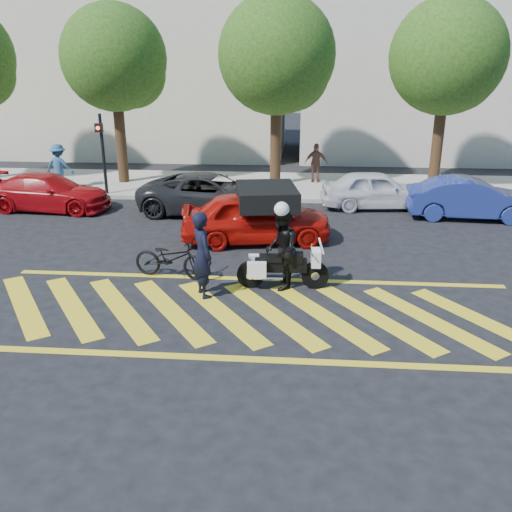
# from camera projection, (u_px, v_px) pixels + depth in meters

# --- Properties ---
(ground) EXTENTS (90.00, 90.00, 0.00)m
(ground) POSITION_uv_depth(u_px,v_px,m) (248.00, 313.00, 11.63)
(ground) COLOR black
(ground) RESTS_ON ground
(sidewalk) EXTENTS (60.00, 5.00, 0.15)m
(sidewalk) POSITION_uv_depth(u_px,v_px,m) (275.00, 186.00, 22.84)
(sidewalk) COLOR #9E998E
(sidewalk) RESTS_ON ground
(crosswalk) EXTENTS (12.33, 4.00, 0.01)m
(crosswalk) POSITION_uv_depth(u_px,v_px,m) (247.00, 313.00, 11.64)
(crosswalk) COLOR yellow
(crosswalk) RESTS_ON ground
(building_left) EXTENTS (16.00, 8.00, 10.00)m
(building_left) POSITION_uv_depth(u_px,v_px,m) (141.00, 61.00, 30.17)
(building_left) COLOR beige
(building_left) RESTS_ON ground
(building_right) EXTENTS (16.00, 8.00, 11.00)m
(building_right) POSITION_uv_depth(u_px,v_px,m) (454.00, 51.00, 28.71)
(building_right) COLOR beige
(building_right) RESTS_ON ground
(tree_left) EXTENTS (4.20, 4.20, 7.26)m
(tree_left) POSITION_uv_depth(u_px,v_px,m) (118.00, 62.00, 21.68)
(tree_left) COLOR black
(tree_left) RESTS_ON ground
(tree_center) EXTENTS (4.60, 4.60, 7.56)m
(tree_center) POSITION_uv_depth(u_px,v_px,m) (280.00, 59.00, 21.16)
(tree_center) COLOR black
(tree_center) RESTS_ON ground
(tree_right) EXTENTS (4.40, 4.40, 7.41)m
(tree_right) POSITION_uv_depth(u_px,v_px,m) (450.00, 61.00, 20.68)
(tree_right) COLOR black
(tree_right) RESTS_ON ground
(signal_pole) EXTENTS (0.28, 0.43, 3.20)m
(signal_pole) POSITION_uv_depth(u_px,v_px,m) (102.00, 148.00, 20.58)
(signal_pole) COLOR black
(signal_pole) RESTS_ON ground
(officer_bike) EXTENTS (0.77, 0.87, 1.99)m
(officer_bike) POSITION_uv_depth(u_px,v_px,m) (203.00, 255.00, 12.15)
(officer_bike) COLOR black
(officer_bike) RESTS_ON ground
(bicycle) EXTENTS (2.03, 1.01, 1.02)m
(bicycle) POSITION_uv_depth(u_px,v_px,m) (171.00, 258.00, 13.35)
(bicycle) COLOR black
(bicycle) RESTS_ON ground
(police_motorcycle) EXTENTS (2.18, 0.71, 0.96)m
(police_motorcycle) POSITION_uv_depth(u_px,v_px,m) (281.00, 267.00, 12.75)
(police_motorcycle) COLOR black
(police_motorcycle) RESTS_ON ground
(officer_moto) EXTENTS (0.77, 0.97, 1.93)m
(officer_moto) POSITION_uv_depth(u_px,v_px,m) (281.00, 249.00, 12.60)
(officer_moto) COLOR black
(officer_moto) RESTS_ON ground
(red_convertible) EXTENTS (4.62, 2.47, 1.50)m
(red_convertible) POSITION_uv_depth(u_px,v_px,m) (256.00, 217.00, 15.91)
(red_convertible) COLOR #AD0E08
(red_convertible) RESTS_ON ground
(parked_left) EXTENTS (4.51, 2.06, 1.28)m
(parked_left) POSITION_uv_depth(u_px,v_px,m) (49.00, 192.00, 19.31)
(parked_left) COLOR #A80A0F
(parked_left) RESTS_ON ground
(parked_mid_left) EXTENTS (5.13, 2.61, 1.39)m
(parked_mid_left) POSITION_uv_depth(u_px,v_px,m) (211.00, 194.00, 18.85)
(parked_mid_left) COLOR black
(parked_mid_left) RESTS_ON ground
(parked_mid_right) EXTENTS (4.10, 1.94, 1.35)m
(parked_mid_right) POSITION_uv_depth(u_px,v_px,m) (377.00, 190.00, 19.53)
(parked_mid_right) COLOR silver
(parked_mid_right) RESTS_ON ground
(parked_right) EXTENTS (4.25, 1.74, 1.37)m
(parked_right) POSITION_uv_depth(u_px,v_px,m) (470.00, 199.00, 18.25)
(parked_right) COLOR navy
(parked_right) RESTS_ON ground
(pedestrian_left) EXTENTS (1.20, 0.75, 1.79)m
(pedestrian_left) POSITION_uv_depth(u_px,v_px,m) (59.00, 166.00, 21.78)
(pedestrian_left) COLOR #2D587D
(pedestrian_left) RESTS_ON sidewalk
(pedestrian_right) EXTENTS (1.01, 0.54, 1.64)m
(pedestrian_right) POSITION_uv_depth(u_px,v_px,m) (316.00, 163.00, 22.89)
(pedestrian_right) COLOR brown
(pedestrian_right) RESTS_ON sidewalk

